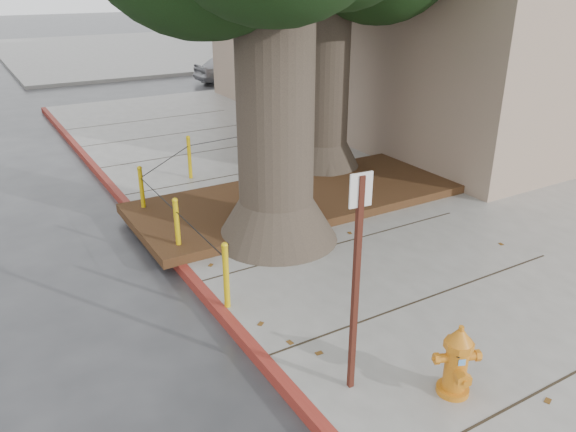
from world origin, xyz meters
name	(u,v)px	position (x,y,z in m)	size (l,w,h in m)	color
ground	(396,318)	(0.00, 0.00, 0.00)	(140.00, 140.00, 0.00)	#28282B
sidewalk_main	(532,181)	(6.00, 2.50, 0.07)	(16.00, 26.00, 0.15)	slate
sidewalk_far	(145,49)	(6.00, 30.00, 0.07)	(16.00, 20.00, 0.15)	slate
curb_red	(185,272)	(-2.00, 2.50, 0.07)	(0.14, 26.00, 0.16)	maroon
planter_bed	(300,198)	(0.90, 3.90, 0.23)	(6.40, 2.60, 0.16)	black
bollard_ring	(204,186)	(-0.87, 4.38, 0.66)	(3.79, 5.39, 0.95)	gold
fire_hydrant	(457,361)	(-0.57, -1.54, 0.55)	(0.45, 0.45, 0.82)	orange
signpost	(356,274)	(-1.44, -0.90, 1.51)	(0.24, 0.06, 2.41)	#471911
car_silver	(233,68)	(6.01, 17.55, 0.57)	(1.35, 3.36, 1.15)	#98979C
car_red	(289,64)	(8.54, 17.12, 0.59)	(1.25, 3.57, 1.18)	maroon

